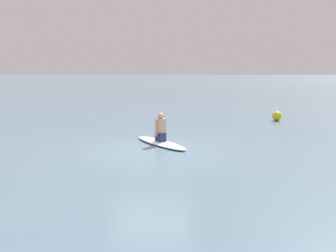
# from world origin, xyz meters

# --- Properties ---
(ground_plane) EXTENTS (400.00, 400.00, 0.00)m
(ground_plane) POSITION_xyz_m (0.00, 0.00, 0.00)
(ground_plane) COLOR slate
(surfboard) EXTENTS (2.24, 2.61, 0.11)m
(surfboard) POSITION_xyz_m (-0.27, -0.99, 0.06)
(surfboard) COLOR white
(surfboard) RESTS_ON ground
(person_paddler) EXTENTS (0.41, 0.42, 0.98)m
(person_paddler) POSITION_xyz_m (-0.27, -0.99, 0.56)
(person_paddler) COLOR navy
(person_paddler) RESTS_ON surfboard
(buoy_marker) EXTENTS (0.47, 0.47, 0.47)m
(buoy_marker) POSITION_xyz_m (-5.68, -7.04, 0.24)
(buoy_marker) COLOR yellow
(buoy_marker) RESTS_ON ground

